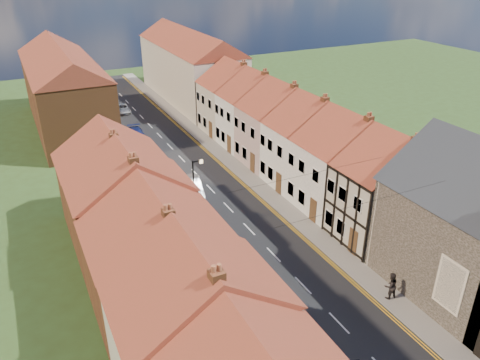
{
  "coord_description": "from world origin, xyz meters",
  "views": [
    {
      "loc": [
        -15.19,
        -10.84,
        20.63
      ],
      "look_at": [
        0.24,
        20.17,
        3.5
      ],
      "focal_mm": 35.0,
      "sensor_mm": 36.0,
      "label": 1
    }
  ],
  "objects_px": {
    "car_mid": "(192,187)",
    "pedestrian_right": "(391,286)",
    "lamppost": "(195,191)",
    "pedestrian_left": "(235,263)",
    "car_distant": "(122,108)",
    "car_far": "(136,135)"
  },
  "relations": [
    {
      "from": "lamppost",
      "to": "car_mid",
      "type": "xyz_separation_m",
      "value": [
        1.81,
        5.71,
        -2.77
      ]
    },
    {
      "from": "car_mid",
      "to": "pedestrian_left",
      "type": "distance_m",
      "value": 12.75
    },
    {
      "from": "car_mid",
      "to": "pedestrian_left",
      "type": "relative_size",
      "value": 2.48
    },
    {
      "from": "car_far",
      "to": "car_distant",
      "type": "relative_size",
      "value": 1.13
    },
    {
      "from": "lamppost",
      "to": "car_far",
      "type": "height_order",
      "value": "lamppost"
    },
    {
      "from": "lamppost",
      "to": "pedestrian_left",
      "type": "xyz_separation_m",
      "value": [
        0.11,
        -6.92,
        -2.47
      ]
    },
    {
      "from": "lamppost",
      "to": "car_far",
      "type": "distance_m",
      "value": 22.0
    },
    {
      "from": "pedestrian_left",
      "to": "car_far",
      "type": "bearing_deg",
      "value": 102.92
    },
    {
      "from": "pedestrian_left",
      "to": "lamppost",
      "type": "bearing_deg",
      "value": 105.44
    },
    {
      "from": "lamppost",
      "to": "pedestrian_left",
      "type": "distance_m",
      "value": 7.35
    },
    {
      "from": "car_distant",
      "to": "pedestrian_left",
      "type": "relative_size",
      "value": 2.14
    },
    {
      "from": "car_distant",
      "to": "pedestrian_right",
      "type": "xyz_separation_m",
      "value": [
        6.14,
        -46.81,
        0.52
      ]
    },
    {
      "from": "car_mid",
      "to": "pedestrian_right",
      "type": "distance_m",
      "value": 20.34
    },
    {
      "from": "car_distant",
      "to": "lamppost",
      "type": "bearing_deg",
      "value": -91.3
    },
    {
      "from": "lamppost",
      "to": "pedestrian_left",
      "type": "height_order",
      "value": "lamppost"
    },
    {
      "from": "car_distant",
      "to": "pedestrian_right",
      "type": "height_order",
      "value": "pedestrian_right"
    },
    {
      "from": "pedestrian_right",
      "to": "lamppost",
      "type": "bearing_deg",
      "value": -52.33
    },
    {
      "from": "car_far",
      "to": "lamppost",
      "type": "bearing_deg",
      "value": -84.67
    },
    {
      "from": "car_far",
      "to": "car_distant",
      "type": "height_order",
      "value": "car_far"
    },
    {
      "from": "lamppost",
      "to": "car_mid",
      "type": "bearing_deg",
      "value": 72.4
    },
    {
      "from": "car_far",
      "to": "pedestrian_right",
      "type": "bearing_deg",
      "value": -70.82
    },
    {
      "from": "car_distant",
      "to": "pedestrian_left",
      "type": "distance_m",
      "value": 40.15
    }
  ]
}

